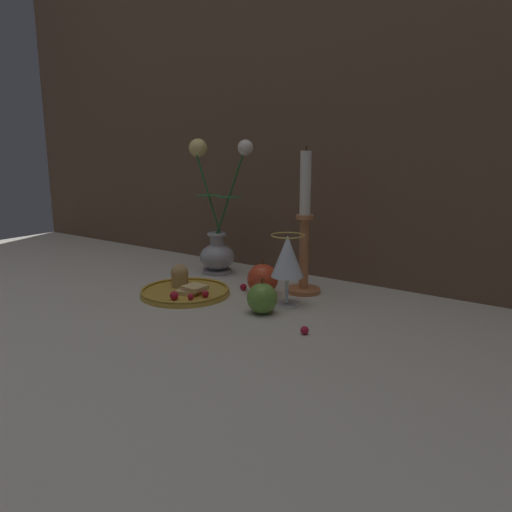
{
  "coord_description": "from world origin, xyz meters",
  "views": [
    {
      "loc": [
        0.65,
        -0.88,
        0.35
      ],
      "look_at": [
        0.0,
        0.03,
        0.1
      ],
      "focal_mm": 35.0,
      "sensor_mm": 36.0,
      "label": 1
    }
  ],
  "objects_px": {
    "apple_near_glass": "(264,279)",
    "apple_beside_vase": "(262,298)",
    "vase": "(216,234)",
    "wine_glass": "(287,259)",
    "candlestick": "(304,236)",
    "plate_with_pastries": "(185,289)"
  },
  "relations": [
    {
      "from": "apple_near_glass",
      "to": "apple_beside_vase",
      "type": "bearing_deg",
      "value": -57.33
    },
    {
      "from": "vase",
      "to": "apple_beside_vase",
      "type": "height_order",
      "value": "vase"
    },
    {
      "from": "vase",
      "to": "wine_glass",
      "type": "distance_m",
      "value": 0.34
    },
    {
      "from": "vase",
      "to": "apple_beside_vase",
      "type": "relative_size",
      "value": 4.74
    },
    {
      "from": "apple_near_glass",
      "to": "candlestick",
      "type": "bearing_deg",
      "value": 47.16
    },
    {
      "from": "plate_with_pastries",
      "to": "candlestick",
      "type": "height_order",
      "value": "candlestick"
    },
    {
      "from": "plate_with_pastries",
      "to": "apple_beside_vase",
      "type": "relative_size",
      "value": 2.74
    },
    {
      "from": "plate_with_pastries",
      "to": "apple_beside_vase",
      "type": "xyz_separation_m",
      "value": [
        0.23,
        -0.0,
        0.02
      ]
    },
    {
      "from": "apple_beside_vase",
      "to": "plate_with_pastries",
      "type": "bearing_deg",
      "value": 178.86
    },
    {
      "from": "wine_glass",
      "to": "apple_beside_vase",
      "type": "distance_m",
      "value": 0.11
    },
    {
      "from": "wine_glass",
      "to": "candlestick",
      "type": "bearing_deg",
      "value": 99.8
    },
    {
      "from": "vase",
      "to": "wine_glass",
      "type": "xyz_separation_m",
      "value": [
        0.31,
        -0.13,
        -0.0
      ]
    },
    {
      "from": "candlestick",
      "to": "apple_near_glass",
      "type": "bearing_deg",
      "value": -132.84
    },
    {
      "from": "plate_with_pastries",
      "to": "apple_near_glass",
      "type": "height_order",
      "value": "apple_near_glass"
    },
    {
      "from": "vase",
      "to": "apple_beside_vase",
      "type": "distance_m",
      "value": 0.37
    },
    {
      "from": "candlestick",
      "to": "apple_near_glass",
      "type": "relative_size",
      "value": 4.02
    },
    {
      "from": "apple_near_glass",
      "to": "wine_glass",
      "type": "bearing_deg",
      "value": -21.17
    },
    {
      "from": "vase",
      "to": "plate_with_pastries",
      "type": "relative_size",
      "value": 1.73
    },
    {
      "from": "candlestick",
      "to": "apple_beside_vase",
      "type": "height_order",
      "value": "candlestick"
    },
    {
      "from": "plate_with_pastries",
      "to": "candlestick",
      "type": "distance_m",
      "value": 0.31
    },
    {
      "from": "apple_beside_vase",
      "to": "apple_near_glass",
      "type": "distance_m",
      "value": 0.14
    },
    {
      "from": "plate_with_pastries",
      "to": "candlestick",
      "type": "relative_size",
      "value": 0.61
    }
  ]
}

